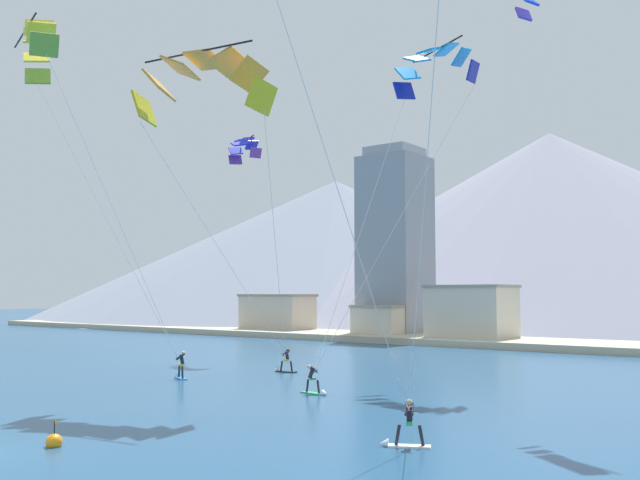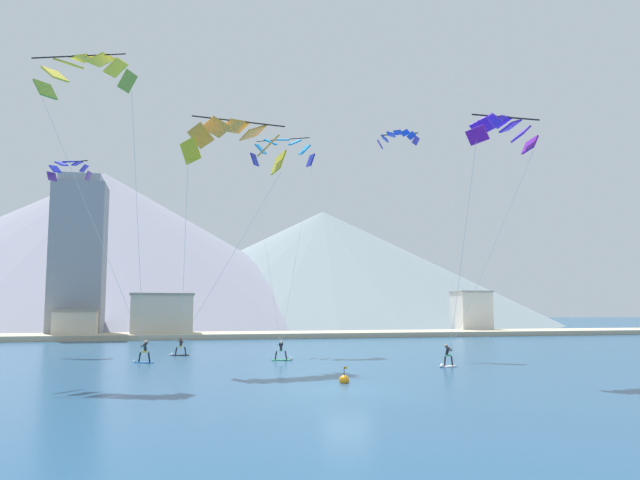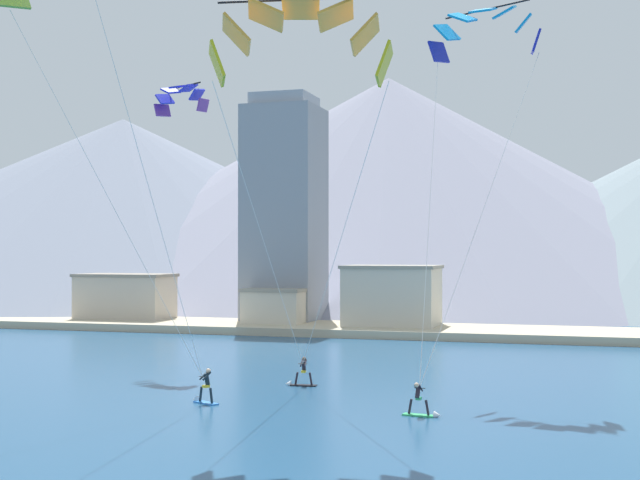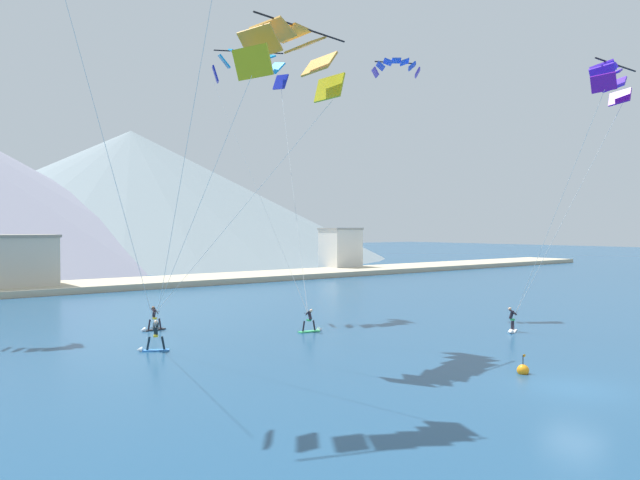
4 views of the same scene
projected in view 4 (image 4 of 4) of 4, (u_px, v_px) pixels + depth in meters
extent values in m
plane|color=navy|center=(573.00, 389.00, 26.36)|extent=(400.00, 400.00, 0.00)
cube|color=#33B266|center=(309.00, 331.00, 40.70)|extent=(1.48, 0.61, 0.07)
cylinder|color=#231E28|center=(304.00, 326.00, 40.49)|extent=(0.24, 0.14, 0.68)
cylinder|color=#231E28|center=(314.00, 325.00, 40.90)|extent=(0.24, 0.14, 0.68)
cube|color=#33B266|center=(309.00, 320.00, 40.69)|extent=(0.25, 0.31, 0.12)
cylinder|color=#231E28|center=(310.00, 316.00, 40.58)|extent=(0.25, 0.45, 0.57)
cylinder|color=#231E28|center=(308.00, 313.00, 40.61)|extent=(0.14, 0.49, 0.37)
cylinder|color=#231E28|center=(310.00, 313.00, 40.72)|extent=(0.14, 0.49, 0.37)
cylinder|color=black|center=(308.00, 313.00, 40.82)|extent=(0.52, 0.09, 0.03)
sphere|color=beige|center=(311.00, 311.00, 40.43)|extent=(0.21, 0.21, 0.21)
cone|color=white|center=(320.00, 329.00, 41.15)|extent=(0.34, 0.39, 0.36)
cube|color=white|center=(512.00, 331.00, 40.80)|extent=(1.48, 1.05, 0.07)
cylinder|color=#231E28|center=(513.00, 325.00, 41.15)|extent=(0.26, 0.21, 0.70)
cylinder|color=#231E28|center=(512.00, 326.00, 40.43)|extent=(0.26, 0.21, 0.70)
cube|color=#33B266|center=(513.00, 320.00, 40.78)|extent=(0.33, 0.36, 0.12)
cylinder|color=#231E28|center=(511.00, 315.00, 40.80)|extent=(0.35, 0.41, 0.59)
cylinder|color=#231E28|center=(513.00, 312.00, 40.86)|extent=(0.30, 0.48, 0.38)
cylinder|color=#231E28|center=(513.00, 312.00, 40.66)|extent=(0.30, 0.48, 0.38)
cylinder|color=black|center=(516.00, 313.00, 40.69)|extent=(0.48, 0.27, 0.03)
sphere|color=tan|center=(510.00, 309.00, 40.84)|extent=(0.21, 0.21, 0.21)
cone|color=white|center=(511.00, 332.00, 40.00)|extent=(0.43, 0.46, 0.36)
cube|color=#337FDB|center=(156.00, 350.00, 34.42)|extent=(1.48, 1.05, 0.07)
cylinder|color=#14232D|center=(163.00, 343.00, 34.48)|extent=(0.27, 0.22, 0.74)
cylinder|color=#14232D|center=(148.00, 343.00, 34.33)|extent=(0.27, 0.22, 0.74)
cube|color=yellow|center=(156.00, 336.00, 34.40)|extent=(0.35, 0.38, 0.12)
cylinder|color=#14232D|center=(156.00, 330.00, 34.45)|extent=(0.35, 0.40, 0.62)
cylinder|color=#14232D|center=(158.00, 327.00, 34.37)|extent=(0.32, 0.51, 0.41)
cylinder|color=#14232D|center=(153.00, 327.00, 34.33)|extent=(0.32, 0.51, 0.41)
cylinder|color=black|center=(155.00, 328.00, 34.17)|extent=(0.48, 0.27, 0.03)
sphere|color=beige|center=(156.00, 322.00, 34.53)|extent=(0.23, 0.23, 0.23)
cone|color=white|center=(139.00, 350.00, 34.25)|extent=(0.43, 0.46, 0.36)
cube|color=black|center=(155.00, 330.00, 41.43)|extent=(1.48, 0.59, 0.07)
cylinder|color=#231E28|center=(160.00, 323.00, 41.70)|extent=(0.24, 0.14, 0.69)
cylinder|color=#231E28|center=(149.00, 325.00, 41.15)|extent=(0.24, 0.14, 0.69)
cube|color=yellow|center=(155.00, 318.00, 41.42)|extent=(0.25, 0.31, 0.12)
cylinder|color=#231E28|center=(154.00, 313.00, 41.46)|extent=(0.24, 0.36, 0.58)
cylinder|color=#231E28|center=(156.00, 311.00, 41.46)|extent=(0.13, 0.50, 0.38)
cylinder|color=#231E28|center=(153.00, 311.00, 41.30)|extent=(0.13, 0.50, 0.38)
cylinder|color=black|center=(156.00, 312.00, 41.25)|extent=(0.52, 0.09, 0.03)
sphere|color=brown|center=(153.00, 308.00, 41.52)|extent=(0.21, 0.21, 0.21)
cone|color=white|center=(143.00, 330.00, 40.82)|extent=(0.34, 0.39, 0.36)
cube|color=#1420A2|center=(215.00, 74.00, 48.45)|extent=(1.13, 1.37, 1.37)
cube|color=#0E8FD7|center=(224.00, 61.00, 48.44)|extent=(1.46, 1.46, 1.30)
cube|color=#0E8FD7|center=(237.00, 54.00, 48.69)|extent=(1.58, 1.54, 1.00)
cube|color=#0E8FD7|center=(252.00, 52.00, 49.17)|extent=(1.48, 1.58, 0.54)
cube|color=#0E8FD7|center=(265.00, 58.00, 49.79)|extent=(1.25, 1.58, 1.00)
cube|color=#0E8FD7|center=(275.00, 68.00, 50.46)|extent=(0.99, 1.55, 1.30)
cube|color=#1420A2|center=(281.00, 82.00, 51.04)|extent=(0.66, 1.48, 1.37)
cylinder|color=black|center=(249.00, 52.00, 49.70)|extent=(4.93, 2.69, 0.10)
cylinder|color=silver|center=(256.00, 187.00, 44.68)|extent=(0.97, 11.03, 16.99)
cylinder|color=silver|center=(293.00, 189.00, 46.04)|extent=(4.82, 10.00, 16.99)
cube|color=#6D15A1|center=(620.00, 97.00, 38.98)|extent=(0.64, 1.46, 1.09)
cube|color=#4E23D4|center=(615.00, 84.00, 38.58)|extent=(0.94, 1.52, 1.00)
cube|color=#4E23D4|center=(610.00, 75.00, 37.98)|extent=(1.18, 1.55, 0.78)
cube|color=#4E23D4|center=(606.00, 69.00, 37.25)|extent=(1.31, 1.54, 0.47)
cube|color=#4E23D4|center=(603.00, 68.00, 36.47)|extent=(1.39, 1.50, 0.78)
cube|color=#4E23D4|center=(602.00, 73.00, 35.74)|extent=(1.37, 1.43, 1.00)
cube|color=#6D15A1|center=(603.00, 83.00, 35.14)|extent=(1.21, 1.35, 1.09)
cylinder|color=black|center=(616.00, 65.00, 36.91)|extent=(4.88, 0.15, 0.10)
cylinder|color=silver|center=(568.00, 211.00, 39.89)|extent=(4.07, 4.91, 13.34)
cylinder|color=silver|center=(557.00, 210.00, 37.80)|extent=(0.93, 6.33, 13.34)
cylinder|color=silver|center=(183.00, 168.00, 30.27)|extent=(0.92, 8.84, 16.83)
cylinder|color=silver|center=(111.00, 167.00, 29.68)|extent=(6.84, 5.71, 16.83)
cube|color=gold|center=(329.00, 88.00, 37.39)|extent=(0.96, 2.21, 1.62)
cube|color=orange|center=(319.00, 64.00, 36.82)|extent=(1.51, 2.34, 1.43)
cube|color=orange|center=(305.00, 45.00, 35.86)|extent=(1.91, 2.42, 1.01)
cube|color=orange|center=(289.00, 33.00, 34.67)|extent=(2.11, 2.43, 0.42)
cube|color=orange|center=(273.00, 32.00, 33.43)|extent=(2.13, 2.37, 1.01)
cube|color=orange|center=(260.00, 42.00, 32.36)|extent=(1.92, 2.25, 1.43)
cube|color=gold|center=(253.00, 62.00, 31.63)|extent=(1.49, 2.08, 1.62)
cylinder|color=black|center=(302.00, 28.00, 34.14)|extent=(6.94, 1.16, 0.10)
cylinder|color=silver|center=(240.00, 211.00, 39.38)|extent=(7.00, 9.96, 13.27)
cylinder|color=silver|center=(198.00, 210.00, 36.34)|extent=(0.10, 12.13, 13.27)
cube|color=#4C38C0|center=(375.00, 72.00, 50.00)|extent=(0.75, 0.98, 0.76)
cube|color=blue|center=(380.00, 66.00, 50.09)|extent=(0.92, 1.06, 0.67)
cube|color=blue|center=(388.00, 62.00, 50.16)|extent=(1.03, 1.09, 0.50)
cube|color=blue|center=(396.00, 61.00, 50.19)|extent=(1.08, 1.10, 0.27)
cube|color=blue|center=(405.00, 62.00, 50.18)|extent=(1.09, 1.06, 0.50)
cube|color=blue|center=(412.00, 66.00, 50.14)|extent=(1.05, 0.98, 0.67)
cube|color=#4C38C0|center=(418.00, 73.00, 50.06)|extent=(0.93, 0.85, 0.76)
cylinder|color=black|center=(395.00, 63.00, 50.56)|extent=(3.16, 1.67, 0.10)
sphere|color=orange|center=(523.00, 370.00, 29.05)|extent=(0.56, 0.56, 0.56)
cylinder|color=black|center=(523.00, 360.00, 29.04)|extent=(0.04, 0.04, 0.44)
cube|color=orange|center=(524.00, 356.00, 29.10)|extent=(0.18, 0.01, 0.12)
cube|color=#BCAD8E|center=(108.00, 285.00, 70.70)|extent=(180.00, 10.00, 0.70)
cube|color=silver|center=(340.00, 250.00, 98.22)|extent=(5.26, 4.74, 6.52)
cube|color=#9D9992|center=(340.00, 229.00, 98.15)|extent=(5.48, 4.93, 0.30)
cube|color=beige|center=(12.00, 265.00, 65.53)|extent=(8.11, 6.02, 5.80)
cube|color=gray|center=(12.00, 236.00, 65.47)|extent=(8.43, 6.26, 0.30)
cone|color=gray|center=(131.00, 194.00, 143.82)|extent=(116.89, 116.89, 29.21)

